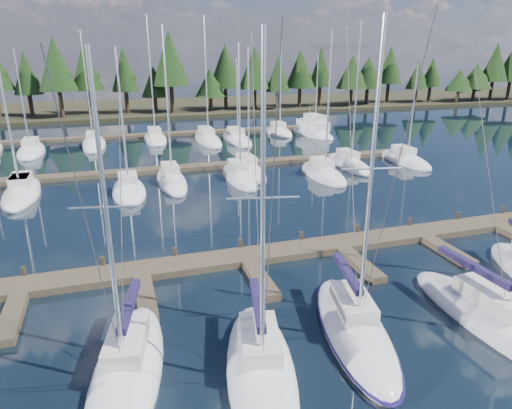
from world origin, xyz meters
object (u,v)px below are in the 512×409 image
object	(u,v)px
front_sailboat_3	(261,369)
front_sailboat_4	(354,328)
main_dock	(248,261)
front_sailboat_2	(128,371)
front_sailboat_5	(496,322)
motor_yacht_right	(313,131)

from	to	relation	value
front_sailboat_3	front_sailboat_4	world-z (taller)	front_sailboat_4
front_sailboat_3	front_sailboat_4	size ratio (longest dim) A/B	0.96
main_dock	front_sailboat_2	bearing A→B (deg)	-132.53
front_sailboat_5	motor_yacht_right	size ratio (longest dim) A/B	1.57
front_sailboat_5	motor_yacht_right	world-z (taller)	front_sailboat_5
front_sailboat_3	motor_yacht_right	world-z (taller)	front_sailboat_3
front_sailboat_2	front_sailboat_5	size ratio (longest dim) A/B	0.81
main_dock	front_sailboat_2	world-z (taller)	front_sailboat_2
front_sailboat_4	front_sailboat_2	bearing A→B (deg)	179.13
front_sailboat_2	front_sailboat_3	size ratio (longest dim) A/B	0.96
front_sailboat_5	motor_yacht_right	distance (m)	47.68
front_sailboat_5	front_sailboat_4	bearing A→B (deg)	166.53
main_dock	front_sailboat_5	world-z (taller)	front_sailboat_5
front_sailboat_2	front_sailboat_5	world-z (taller)	front_sailboat_5
front_sailboat_4	front_sailboat_5	bearing A→B (deg)	-13.47
motor_yacht_right	main_dock	bearing A→B (deg)	-119.30
front_sailboat_5	motor_yacht_right	bearing A→B (deg)	75.58
front_sailboat_2	front_sailboat_5	distance (m)	15.95
main_dock	front_sailboat_3	xyz separation A→B (m)	(-2.25, -9.19, 0.08)
front_sailboat_4	front_sailboat_5	size ratio (longest dim) A/B	0.88
main_dock	front_sailboat_2	xyz separation A→B (m)	(-7.11, -7.75, 0.08)
main_dock	motor_yacht_right	size ratio (longest dim) A/B	4.38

